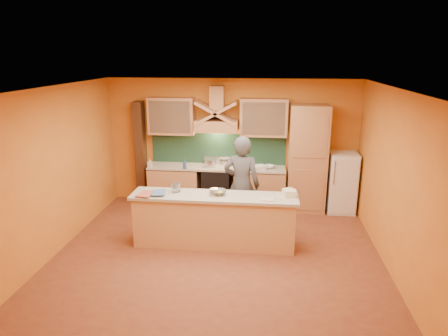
# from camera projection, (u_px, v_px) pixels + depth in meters

# --- Properties ---
(floor) EXTENTS (5.50, 5.00, 0.01)m
(floor) POSITION_uv_depth(u_px,v_px,m) (218.00, 253.00, 6.87)
(floor) COLOR brown
(floor) RESTS_ON ground
(ceiling) EXTENTS (5.50, 5.00, 0.01)m
(ceiling) POSITION_uv_depth(u_px,v_px,m) (217.00, 88.00, 6.10)
(ceiling) COLOR white
(ceiling) RESTS_ON wall_back
(wall_back) EXTENTS (5.50, 0.02, 2.80)m
(wall_back) POSITION_uv_depth(u_px,v_px,m) (232.00, 143.00, 8.87)
(wall_back) COLOR orange
(wall_back) RESTS_ON floor
(wall_front) EXTENTS (5.50, 0.02, 2.80)m
(wall_front) POSITION_uv_depth(u_px,v_px,m) (187.00, 246.00, 4.10)
(wall_front) COLOR orange
(wall_front) RESTS_ON floor
(wall_left) EXTENTS (0.02, 5.00, 2.80)m
(wall_left) POSITION_uv_depth(u_px,v_px,m) (57.00, 170.00, 6.78)
(wall_left) COLOR orange
(wall_left) RESTS_ON floor
(wall_right) EXTENTS (0.02, 5.00, 2.80)m
(wall_right) POSITION_uv_depth(u_px,v_px,m) (393.00, 181.00, 6.19)
(wall_right) COLOR orange
(wall_right) RESTS_ON floor
(base_cabinet_left) EXTENTS (1.10, 0.60, 0.86)m
(base_cabinet_left) POSITION_uv_depth(u_px,v_px,m) (175.00, 186.00, 8.99)
(base_cabinet_left) COLOR tan
(base_cabinet_left) RESTS_ON floor
(base_cabinet_right) EXTENTS (1.10, 0.60, 0.86)m
(base_cabinet_right) POSITION_uv_depth(u_px,v_px,m) (259.00, 189.00, 8.79)
(base_cabinet_right) COLOR tan
(base_cabinet_right) RESTS_ON floor
(counter_top) EXTENTS (3.00, 0.62, 0.04)m
(counter_top) POSITION_uv_depth(u_px,v_px,m) (217.00, 167.00, 8.76)
(counter_top) COLOR #B3AA98
(counter_top) RESTS_ON base_cabinet_left
(stove) EXTENTS (0.60, 0.58, 0.90)m
(stove) POSITION_uv_depth(u_px,v_px,m) (217.00, 187.00, 8.88)
(stove) COLOR black
(stove) RESTS_ON floor
(backsplash) EXTENTS (3.00, 0.03, 0.70)m
(backsplash) POSITION_uv_depth(u_px,v_px,m) (218.00, 149.00, 8.93)
(backsplash) COLOR #1A3929
(backsplash) RESTS_ON wall_back
(range_hood) EXTENTS (0.92, 0.50, 0.24)m
(range_hood) POSITION_uv_depth(u_px,v_px,m) (217.00, 126.00, 8.55)
(range_hood) COLOR tan
(range_hood) RESTS_ON wall_back
(hood_chimney) EXTENTS (0.30, 0.30, 0.50)m
(hood_chimney) POSITION_uv_depth(u_px,v_px,m) (217.00, 98.00, 8.49)
(hood_chimney) COLOR tan
(hood_chimney) RESTS_ON wall_back
(upper_cabinet_left) EXTENTS (1.00, 0.35, 0.80)m
(upper_cabinet_left) POSITION_uv_depth(u_px,v_px,m) (172.00, 116.00, 8.68)
(upper_cabinet_left) COLOR tan
(upper_cabinet_left) RESTS_ON wall_back
(upper_cabinet_right) EXTENTS (1.00, 0.35, 0.80)m
(upper_cabinet_right) POSITION_uv_depth(u_px,v_px,m) (264.00, 117.00, 8.47)
(upper_cabinet_right) COLOR tan
(upper_cabinet_right) RESTS_ON wall_back
(pantry_column) EXTENTS (0.80, 0.60, 2.30)m
(pantry_column) POSITION_uv_depth(u_px,v_px,m) (307.00, 159.00, 8.48)
(pantry_column) COLOR tan
(pantry_column) RESTS_ON floor
(fridge) EXTENTS (0.58, 0.60, 1.30)m
(fridge) POSITION_uv_depth(u_px,v_px,m) (342.00, 182.00, 8.54)
(fridge) COLOR white
(fridge) RESTS_ON floor
(trim_column_left) EXTENTS (0.20, 0.30, 2.30)m
(trim_column_left) POSITION_uv_depth(u_px,v_px,m) (141.00, 153.00, 9.02)
(trim_column_left) COLOR #472816
(trim_column_left) RESTS_ON floor
(island_body) EXTENTS (2.80, 0.55, 0.88)m
(island_body) POSITION_uv_depth(u_px,v_px,m) (214.00, 222.00, 7.05)
(island_body) COLOR #E1AE73
(island_body) RESTS_ON floor
(island_top) EXTENTS (2.90, 0.62, 0.05)m
(island_top) POSITION_uv_depth(u_px,v_px,m) (214.00, 196.00, 6.91)
(island_top) COLOR #B3AA98
(island_top) RESTS_ON island_body
(person) EXTENTS (0.73, 0.53, 1.88)m
(person) POSITION_uv_depth(u_px,v_px,m) (242.00, 185.00, 7.45)
(person) COLOR #4C4C51
(person) RESTS_ON floor
(pot_large) EXTENTS (0.30, 0.30, 0.18)m
(pot_large) POSITION_uv_depth(u_px,v_px,m) (210.00, 164.00, 8.72)
(pot_large) COLOR silver
(pot_large) RESTS_ON stove
(pot_small) EXTENTS (0.27, 0.27, 0.13)m
(pot_small) POSITION_uv_depth(u_px,v_px,m) (224.00, 163.00, 8.87)
(pot_small) COLOR silver
(pot_small) RESTS_ON stove
(soap_bottle_a) EXTENTS (0.09, 0.09, 0.20)m
(soap_bottle_a) POSITION_uv_depth(u_px,v_px,m) (150.00, 163.00, 8.64)
(soap_bottle_a) COLOR beige
(soap_bottle_a) RESTS_ON counter_top
(soap_bottle_b) EXTENTS (0.10, 0.10, 0.22)m
(soap_bottle_b) POSITION_uv_depth(u_px,v_px,m) (185.00, 164.00, 8.54)
(soap_bottle_b) COLOR #2F4A81
(soap_bottle_b) RESTS_ON counter_top
(bowl_back) EXTENTS (0.23, 0.23, 0.07)m
(bowl_back) POSITION_uv_depth(u_px,v_px,m) (269.00, 167.00, 8.61)
(bowl_back) COLOR silver
(bowl_back) RESTS_ON counter_top
(dish_rack) EXTENTS (0.35, 0.32, 0.10)m
(dish_rack) POSITION_uv_depth(u_px,v_px,m) (258.00, 168.00, 8.46)
(dish_rack) COLOR white
(dish_rack) RESTS_ON counter_top
(book_lower) EXTENTS (0.29, 0.36, 0.03)m
(book_lower) POSITION_uv_depth(u_px,v_px,m) (139.00, 194.00, 6.93)
(book_lower) COLOR #AD4E3E
(book_lower) RESTS_ON island_top
(book_upper) EXTENTS (0.27, 0.34, 0.02)m
(book_upper) POSITION_uv_depth(u_px,v_px,m) (152.00, 193.00, 6.92)
(book_upper) COLOR #446595
(book_upper) RESTS_ON island_top
(jar_large) EXTENTS (0.17, 0.17, 0.15)m
(jar_large) POSITION_uv_depth(u_px,v_px,m) (176.00, 188.00, 7.06)
(jar_large) COLOR silver
(jar_large) RESTS_ON island_top
(jar_small) EXTENTS (0.16, 0.16, 0.15)m
(jar_small) POSITION_uv_depth(u_px,v_px,m) (175.00, 188.00, 7.04)
(jar_small) COLOR white
(jar_small) RESTS_ON island_top
(kitchen_scale) EXTENTS (0.15, 0.15, 0.10)m
(kitchen_scale) POSITION_uv_depth(u_px,v_px,m) (214.00, 192.00, 6.90)
(kitchen_scale) COLOR silver
(kitchen_scale) RESTS_ON island_top
(mixing_bowl) EXTENTS (0.35, 0.35, 0.07)m
(mixing_bowl) POSITION_uv_depth(u_px,v_px,m) (218.00, 192.00, 6.94)
(mixing_bowl) COLOR silver
(mixing_bowl) RESTS_ON island_top
(cloth) EXTENTS (0.23, 0.19, 0.01)m
(cloth) POSITION_uv_depth(u_px,v_px,m) (268.00, 199.00, 6.68)
(cloth) COLOR beige
(cloth) RESTS_ON island_top
(grocery_bag_a) EXTENTS (0.22, 0.21, 0.12)m
(grocery_bag_a) POSITION_uv_depth(u_px,v_px,m) (288.00, 192.00, 6.89)
(grocery_bag_a) COLOR beige
(grocery_bag_a) RESTS_ON island_top
(grocery_bag_b) EXTENTS (0.20, 0.16, 0.12)m
(grocery_bag_b) POSITION_uv_depth(u_px,v_px,m) (290.00, 194.00, 6.81)
(grocery_bag_b) COLOR #E9E8BF
(grocery_bag_b) RESTS_ON island_top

